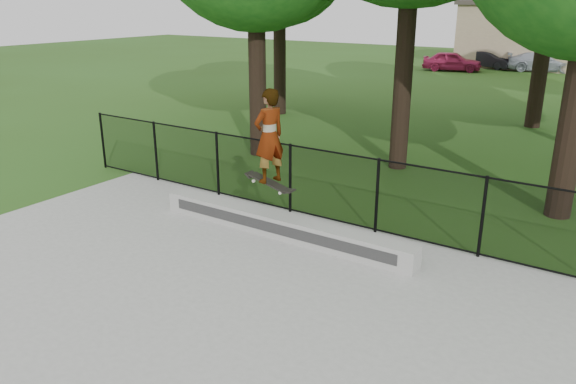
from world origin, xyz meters
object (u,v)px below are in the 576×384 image
(grind_ledge, at_px, (281,226))
(car_c, at_px, (541,62))
(car_b, at_px, (490,60))
(skater_airborne, at_px, (269,138))
(car_a, at_px, (452,61))

(grind_ledge, bearing_deg, car_c, 91.99)
(car_b, relative_size, car_c, 0.80)
(grind_ledge, height_order, car_c, car_c)
(grind_ledge, xyz_separation_m, car_c, (-1.07, 30.71, 0.33))
(grind_ledge, bearing_deg, car_b, 97.85)
(car_b, distance_m, skater_airborne, 31.12)
(car_c, bearing_deg, grind_ledge, 166.79)
(grind_ledge, relative_size, car_c, 1.45)
(skater_airborne, bearing_deg, car_c, 91.76)
(skater_airborne, bearing_deg, grind_ledge, 57.66)
(car_c, bearing_deg, car_b, 76.29)
(car_a, bearing_deg, grind_ledge, 177.97)
(car_c, bearing_deg, skater_airborne, 166.57)
(car_a, height_order, skater_airborne, skater_airborne)
(car_a, relative_size, car_b, 1.19)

